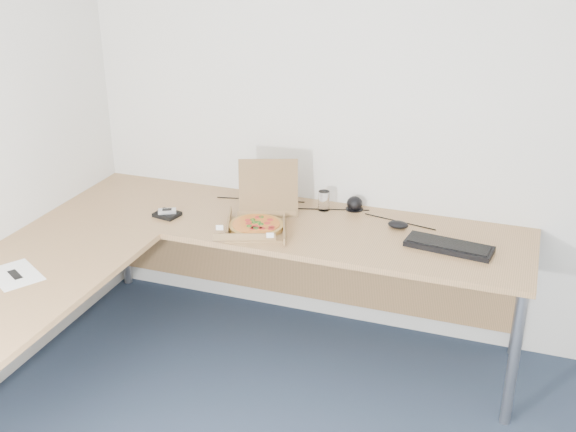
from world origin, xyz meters
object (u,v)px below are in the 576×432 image
at_px(drinking_glass, 324,201).
at_px(wallet, 167,214).
at_px(pizza_box, 258,222).
at_px(desk, 194,252).
at_px(keyboard, 449,246).

bearing_deg(drinking_glass, wallet, -154.66).
relative_size(pizza_box, wallet, 2.91).
bearing_deg(wallet, drinking_glass, 36.10).
xyz_separation_m(desk, pizza_box, (0.21, 0.30, 0.07)).
bearing_deg(wallet, pizza_box, 12.48).
xyz_separation_m(desk, wallet, (-0.30, 0.29, 0.04)).
height_order(pizza_box, wallet, pizza_box).
bearing_deg(pizza_box, drinking_glass, 34.01).
distance_m(drinking_glass, keyboard, 0.75).
bearing_deg(keyboard, pizza_box, -167.29).
distance_m(keyboard, wallet, 1.46).
bearing_deg(keyboard, drinking_glass, 167.47).
height_order(drinking_glass, keyboard, drinking_glass).
distance_m(pizza_box, wallet, 0.51).
relative_size(drinking_glass, wallet, 0.88).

